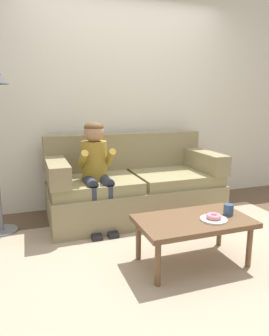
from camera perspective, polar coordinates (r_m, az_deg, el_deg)
ground at (r=2.97m, az=6.42°, el=-13.91°), size 10.00×10.00×0.00m
wall_back at (r=3.97m, az=-2.10°, el=13.66°), size 8.00×0.10×2.80m
area_rug at (r=2.76m, az=8.75°, el=-15.89°), size 2.97×2.05×0.01m
couch at (r=3.55m, az=-0.25°, el=-3.46°), size 1.90×0.90×0.93m
coffee_table at (r=2.54m, az=10.79°, el=-10.11°), size 0.90×0.52×0.39m
person_child at (r=3.16m, az=-7.09°, el=0.62°), size 0.34×0.58×1.10m
plate at (r=2.53m, az=14.37°, el=-9.15°), size 0.21×0.21×0.01m
donut at (r=2.52m, az=14.40°, el=-8.62°), size 0.13×0.13×0.04m
mug at (r=2.66m, az=16.93°, el=-7.34°), size 0.08×0.08×0.09m
toy_controller at (r=3.16m, az=10.52°, el=-11.79°), size 0.23×0.09×0.05m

